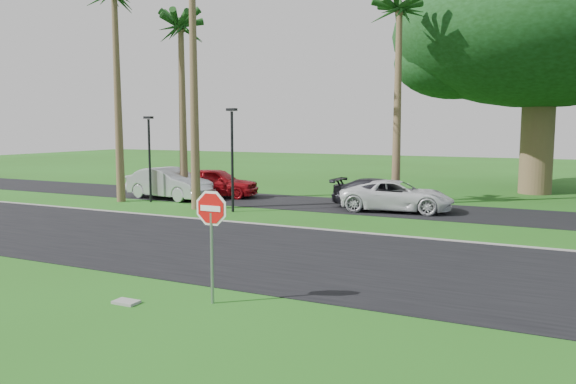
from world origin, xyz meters
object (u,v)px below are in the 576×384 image
(car_dark, at_px, (382,194))
(car_minivan, at_px, (397,196))
(car_red, at_px, (216,183))
(stop_sign_near, at_px, (211,223))
(car_silver, at_px, (169,184))

(car_dark, distance_m, car_minivan, 1.03)
(car_red, xyz_separation_m, car_minivan, (10.23, -0.78, -0.09))
(car_red, bearing_deg, stop_sign_near, -159.48)
(car_minivan, bearing_deg, car_dark, 49.35)
(car_red, bearing_deg, car_minivan, -106.69)
(car_red, relative_size, car_dark, 0.99)
(car_silver, bearing_deg, car_minivan, -77.87)
(car_silver, xyz_separation_m, car_dark, (11.16, 1.51, -0.14))
(car_silver, bearing_deg, stop_sign_near, -131.83)
(car_silver, height_order, car_minivan, car_silver)
(car_silver, xyz_separation_m, car_red, (1.79, 1.73, -0.03))
(stop_sign_near, distance_m, car_minivan, 14.87)
(car_red, distance_m, car_minivan, 10.26)
(car_dark, xyz_separation_m, car_minivan, (0.86, -0.56, 0.01))
(car_dark, relative_size, car_minivan, 0.94)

